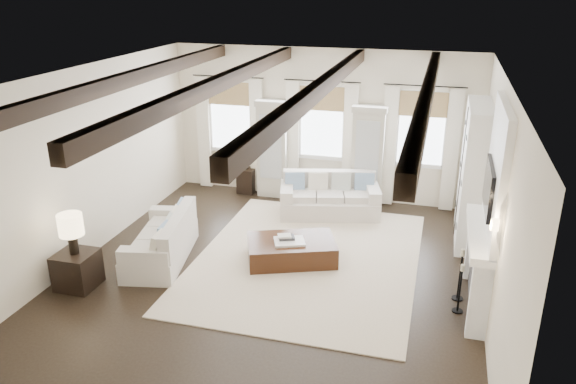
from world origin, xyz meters
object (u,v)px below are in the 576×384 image
(ottoman, at_px, (291,251))
(side_table_back, at_px, (247,180))
(sofa_left, at_px, (164,242))
(sofa_back, at_px, (329,198))
(side_table_front, at_px, (77,270))

(ottoman, xyz_separation_m, side_table_back, (-1.83, 2.92, 0.08))
(sofa_left, distance_m, ottoman, 2.17)
(sofa_back, bearing_deg, ottoman, -95.47)
(sofa_left, bearing_deg, side_table_back, 85.47)
(side_table_front, bearing_deg, ottoman, 29.69)
(sofa_left, relative_size, ottoman, 1.39)
(sofa_back, relative_size, ottoman, 1.46)
(side_table_front, relative_size, side_table_back, 1.04)
(sofa_back, height_order, side_table_back, sofa_back)
(sofa_back, relative_size, sofa_left, 1.05)
(ottoman, bearing_deg, sofa_left, 172.06)
(sofa_back, distance_m, sofa_left, 3.54)
(sofa_left, bearing_deg, ottoman, 13.80)
(sofa_back, bearing_deg, side_table_front, -129.48)
(side_table_front, distance_m, side_table_back, 4.75)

